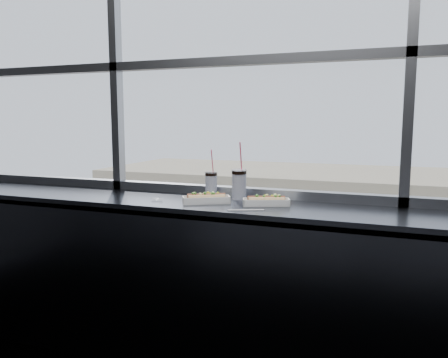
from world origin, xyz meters
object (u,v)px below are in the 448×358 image
(car_far_b, at_px, (385,313))
(soda_cup_right, at_px, (239,183))
(loose_straw, at_px, (246,210))
(car_near_a, at_px, (113,334))
(tree_left, at_px, (236,240))
(hotdog_tray_right, at_px, (266,201))
(wrapper, at_px, (157,199))
(soda_cup_left, at_px, (211,183))
(pedestrian_a, at_px, (298,280))
(car_far_a, at_px, (215,288))
(hotdog_tray_left, at_px, (206,198))
(tree_center, at_px, (387,252))

(car_far_b, bearing_deg, soda_cup_right, -176.80)
(loose_straw, bearing_deg, car_near_a, 104.97)
(tree_left, bearing_deg, hotdog_tray_right, -70.77)
(hotdog_tray_right, height_order, soda_cup_right, soda_cup_right)
(hotdog_tray_right, relative_size, wrapper, 3.31)
(hotdog_tray_right, xyz_separation_m, soda_cup_left, (-0.44, 0.19, 0.07))
(pedestrian_a, bearing_deg, car_far_a, -145.96)
(hotdog_tray_right, xyz_separation_m, loose_straw, (-0.07, -0.20, -0.02))
(hotdog_tray_right, relative_size, soda_cup_right, 0.79)
(hotdog_tray_left, height_order, car_near_a, hotdog_tray_left)
(car_near_a, bearing_deg, hotdog_tray_right, -148.80)
(hotdog_tray_left, relative_size, car_near_a, 0.05)
(car_near_a, bearing_deg, hotdog_tray_left, -149.71)
(soda_cup_left, height_order, loose_straw, soda_cup_left)
(hotdog_tray_left, bearing_deg, hotdog_tray_right, -20.28)
(hotdog_tray_left, xyz_separation_m, soda_cup_left, (-0.07, 0.25, 0.06))
(car_far_b, bearing_deg, loose_straw, -176.40)
(hotdog_tray_left, distance_m, car_near_a, 23.27)
(hotdog_tray_left, height_order, loose_straw, hotdog_tray_left)
(car_near_a, height_order, pedestrian_a, pedestrian_a)
(soda_cup_right, bearing_deg, car_near_a, 127.95)
(car_far_a, bearing_deg, pedestrian_a, -51.29)
(tree_left, distance_m, tree_center, 10.87)
(hotdog_tray_left, bearing_deg, soda_cup_left, 75.81)
(soda_cup_left, xyz_separation_m, car_near_a, (-12.36, 16.08, -11.05))
(loose_straw, bearing_deg, pedestrian_a, 77.19)
(tree_left, bearing_deg, tree_center, 0.00)
(car_far_b, bearing_deg, tree_center, 6.47)
(hotdog_tray_right, xyz_separation_m, tree_left, (-9.86, 28.27, -8.58))
(hotdog_tray_right, relative_size, car_near_a, 0.05)
(hotdog_tray_left, relative_size, wrapper, 3.40)
(car_far_a, relative_size, car_far_b, 1.05)
(car_near_a, bearing_deg, car_far_a, -26.30)
(soda_cup_right, height_order, car_near_a, soda_cup_right)
(wrapper, bearing_deg, tree_left, 107.91)
(car_far_a, height_order, car_near_a, car_near_a)
(hotdog_tray_left, xyz_separation_m, wrapper, (-0.32, -0.04, -0.02))
(tree_left, bearing_deg, pedestrian_a, -6.84)
(tree_left, bearing_deg, car_far_b, -20.17)
(hotdog_tray_left, distance_m, wrapper, 0.33)
(car_near_a, bearing_deg, loose_straw, -149.27)
(loose_straw, bearing_deg, tree_left, 86.25)
(hotdog_tray_right, relative_size, car_far_b, 0.05)
(soda_cup_right, relative_size, pedestrian_a, 0.17)
(soda_cup_left, distance_m, pedestrian_a, 29.96)
(car_far_a, distance_m, pedestrian_a, 6.09)
(car_near_a, xyz_separation_m, pedestrian_a, (7.85, 11.41, 0.02))
(car_near_a, xyz_separation_m, tree_left, (2.93, 12.00, 2.40))
(soda_cup_left, xyz_separation_m, wrapper, (-0.26, -0.29, -0.08))
(soda_cup_left, xyz_separation_m, loose_straw, (0.37, -0.38, -0.09))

